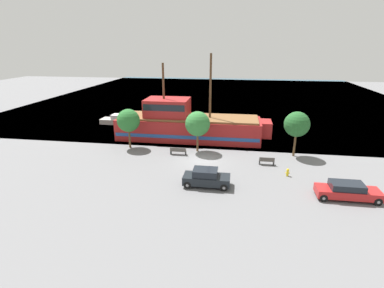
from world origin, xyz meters
The scene contains 12 objects.
ground_plane centered at (0.00, 0.00, 0.00)m, with size 160.00×160.00×0.00m, color slate.
water_surface centered at (0.00, 44.00, 0.00)m, with size 80.00×80.00×0.00m, color #33566B.
pirate_ship centered at (-2.99, 7.77, 1.94)m, with size 19.97×5.34×11.01m.
moored_boat_dockside centered at (-13.96, 14.01, 0.55)m, with size 8.00×2.17×1.47m.
parked_car_curb_front centered at (1.15, -5.91, 0.78)m, with size 4.13×1.85×1.59m.
parked_car_curb_mid centered at (12.77, -6.50, 0.70)m, with size 4.95×1.81×1.41m.
fire_hydrant centered at (8.64, -2.64, 0.41)m, with size 0.42×0.25×0.76m.
bench_promenade_east centered at (-2.87, 1.50, 0.44)m, with size 1.84×0.45×0.85m.
bench_promenade_west centered at (6.89, -0.06, 0.43)m, with size 1.56×0.45×0.85m.
tree_row_east centered at (-9.20, 3.11, 3.38)m, with size 2.74×2.74×4.77m.
tree_row_mideast centered at (-0.85, 3.03, 3.32)m, with size 2.88×2.88×4.78m.
tree_row_midwest centered at (10.13, 3.15, 3.68)m, with size 2.78×2.78×5.08m.
Camera 1 is at (3.60, -30.03, 12.01)m, focal length 28.00 mm.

